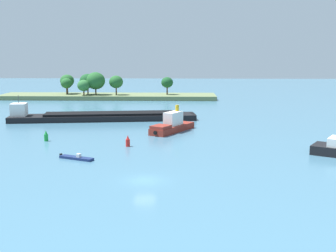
{
  "coord_description": "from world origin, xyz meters",
  "views": [
    {
      "loc": [
        4.36,
        -51.29,
        15.45
      ],
      "look_at": [
        1.83,
        32.26,
        1.2
      ],
      "focal_mm": 47.19,
      "sensor_mm": 36.0,
      "label": 1
    }
  ],
  "objects_px": {
    "small_motorboat": "(76,158)",
    "cargo_barge": "(100,116)",
    "channel_buoy_red": "(128,142)",
    "channel_buoy_green": "(46,136)",
    "tugboat": "(172,125)",
    "fishing_skiff": "(187,116)"
  },
  "relations": [
    {
      "from": "small_motorboat",
      "to": "cargo_barge",
      "type": "relative_size",
      "value": 0.13
    },
    {
      "from": "channel_buoy_red",
      "to": "channel_buoy_green",
      "type": "distance_m",
      "value": 15.24
    },
    {
      "from": "channel_buoy_red",
      "to": "tugboat",
      "type": "bearing_deg",
      "value": 63.09
    },
    {
      "from": "small_motorboat",
      "to": "tugboat",
      "type": "bearing_deg",
      "value": 59.36
    },
    {
      "from": "fishing_skiff",
      "to": "cargo_barge",
      "type": "bearing_deg",
      "value": -166.69
    },
    {
      "from": "tugboat",
      "to": "fishing_skiff",
      "type": "xyz_separation_m",
      "value": [
        3.07,
        18.43,
        -1.01
      ]
    },
    {
      "from": "channel_buoy_green",
      "to": "channel_buoy_red",
      "type": "bearing_deg",
      "value": -15.07
    },
    {
      "from": "small_motorboat",
      "to": "channel_buoy_red",
      "type": "distance_m",
      "value": 10.96
    },
    {
      "from": "tugboat",
      "to": "channel_buoy_green",
      "type": "height_order",
      "value": "tugboat"
    },
    {
      "from": "small_motorboat",
      "to": "channel_buoy_green",
      "type": "relative_size",
      "value": 2.88
    },
    {
      "from": "small_motorboat",
      "to": "channel_buoy_red",
      "type": "xyz_separation_m",
      "value": [
        6.41,
        8.87,
        0.6
      ]
    },
    {
      "from": "fishing_skiff",
      "to": "channel_buoy_green",
      "type": "xyz_separation_m",
      "value": [
        -24.69,
        -28.09,
        0.54
      ]
    },
    {
      "from": "tugboat",
      "to": "channel_buoy_red",
      "type": "height_order",
      "value": "tugboat"
    },
    {
      "from": "fishing_skiff",
      "to": "channel_buoy_red",
      "type": "relative_size",
      "value": 2.46
    },
    {
      "from": "fishing_skiff",
      "to": "channel_buoy_green",
      "type": "height_order",
      "value": "channel_buoy_green"
    },
    {
      "from": "fishing_skiff",
      "to": "channel_buoy_red",
      "type": "distance_m",
      "value": 33.57
    },
    {
      "from": "tugboat",
      "to": "cargo_barge",
      "type": "relative_size",
      "value": 0.29
    },
    {
      "from": "tugboat",
      "to": "channel_buoy_green",
      "type": "xyz_separation_m",
      "value": [
        -21.62,
        -9.65,
        -0.46
      ]
    },
    {
      "from": "tugboat",
      "to": "small_motorboat",
      "type": "bearing_deg",
      "value": -120.64
    },
    {
      "from": "tugboat",
      "to": "channel_buoy_green",
      "type": "bearing_deg",
      "value": -155.94
    },
    {
      "from": "fishing_skiff",
      "to": "small_motorboat",
      "type": "height_order",
      "value": "fishing_skiff"
    },
    {
      "from": "fishing_skiff",
      "to": "cargo_barge",
      "type": "height_order",
      "value": "cargo_barge"
    }
  ]
}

